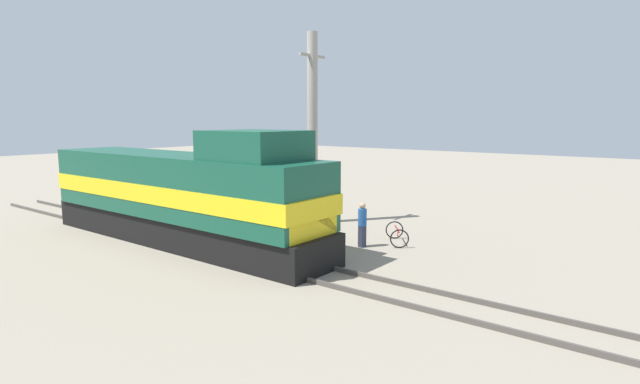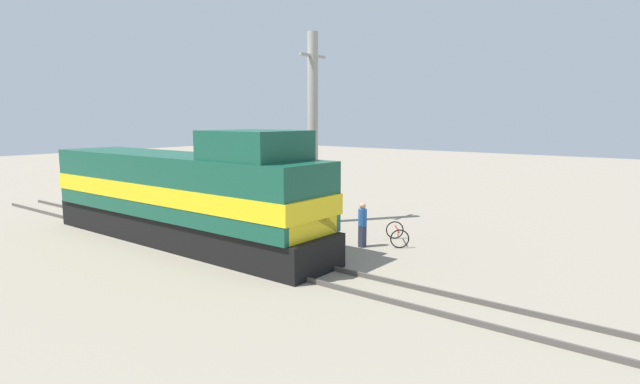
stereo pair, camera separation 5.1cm
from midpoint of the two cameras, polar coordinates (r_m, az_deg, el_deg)
name	(u,v)px [view 2 (the right image)]	position (r m, az deg, el deg)	size (l,w,h in m)	color
ground_plane	(227,253)	(19.18, -10.56, -6.87)	(120.00, 120.00, 0.00)	gray
rail_near	(212,255)	(18.72, -12.22, -7.07)	(0.08, 35.19, 0.15)	#4C4742
rail_far	(241,247)	(19.63, -8.99, -6.25)	(0.08, 35.19, 0.15)	#4C4742
locomotive	(185,195)	(20.57, -15.06, -0.37)	(2.91, 14.58, 4.60)	black
utility_pole	(313,129)	(23.63, -0.76, 7.21)	(1.80, 0.50, 8.94)	#9E998E
vendor_umbrella	(283,179)	(22.84, -4.20, 1.49)	(2.11, 2.11, 2.50)	#4C4C4C
billboard_sign	(264,166)	(27.35, -6.38, 2.92)	(2.33, 0.12, 3.15)	#595959
shrub_cluster	(286,212)	(24.17, -3.82, -2.24)	(1.09, 1.09, 1.09)	#388C38
person_bystander	(362,223)	(19.59, 4.95, -3.54)	(0.34, 0.34, 1.76)	#2D3347
bicycle	(397,234)	(20.45, 8.88, -4.77)	(1.73, 1.55, 0.75)	black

